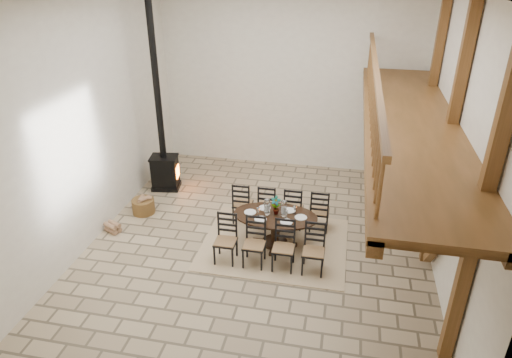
% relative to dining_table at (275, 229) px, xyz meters
% --- Properties ---
extents(ground, '(8.00, 8.00, 0.00)m').
position_rel_dining_table_xyz_m(ground, '(-0.33, 0.09, -0.37)').
color(ground, tan).
rests_on(ground, ground).
extents(room_shell, '(7.02, 8.02, 5.01)m').
position_rel_dining_table_xyz_m(room_shell, '(0.86, 0.09, 2.65)').
color(room_shell, white).
rests_on(room_shell, ground).
extents(rug, '(3.00, 2.50, 0.02)m').
position_rel_dining_table_xyz_m(rug, '(0.00, -0.00, -0.36)').
color(rug, tan).
rests_on(rug, ground).
extents(dining_table, '(2.16, 1.95, 1.12)m').
position_rel_dining_table_xyz_m(dining_table, '(0.00, 0.00, 0.00)').
color(dining_table, black).
rests_on(dining_table, ground).
extents(wood_stove, '(0.77, 0.64, 5.00)m').
position_rel_dining_table_xyz_m(wood_stove, '(-3.20, 1.95, 0.75)').
color(wood_stove, black).
rests_on(wood_stove, ground).
extents(log_basket, '(0.53, 0.53, 0.44)m').
position_rel_dining_table_xyz_m(log_basket, '(-3.26, 0.66, -0.18)').
color(log_basket, brown).
rests_on(log_basket, ground).
extents(log_stack, '(0.40, 0.34, 0.23)m').
position_rel_dining_table_xyz_m(log_stack, '(-3.58, -0.26, -0.25)').
color(log_stack, '#A4805C').
rests_on(log_stack, ground).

